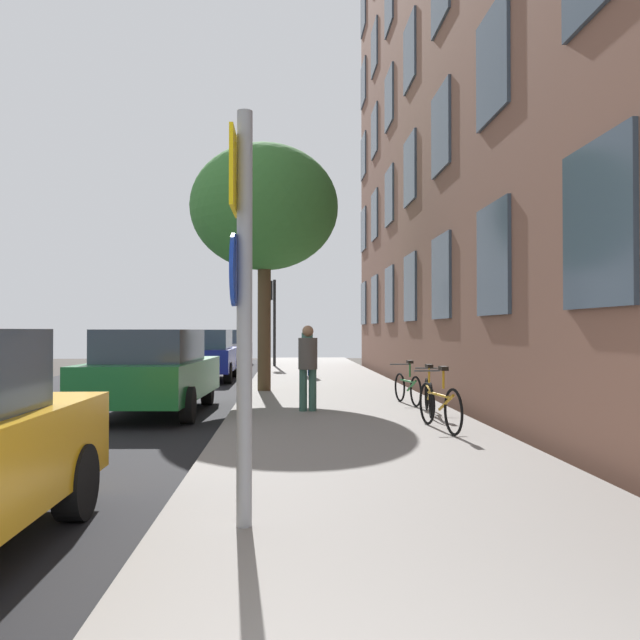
# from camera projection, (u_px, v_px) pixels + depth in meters

# --- Properties ---
(ground_plane) EXTENTS (41.80, 41.80, 0.00)m
(ground_plane) POSITION_uv_depth(u_px,v_px,m) (188.00, 395.00, 16.16)
(ground_plane) COLOR #332D28
(road_asphalt) EXTENTS (7.00, 38.00, 0.01)m
(road_asphalt) POSITION_uv_depth(u_px,v_px,m) (103.00, 395.00, 16.05)
(road_asphalt) COLOR black
(road_asphalt) RESTS_ON ground
(sidewalk) EXTENTS (4.20, 38.00, 0.12)m
(sidewalk) POSITION_uv_depth(u_px,v_px,m) (329.00, 392.00, 16.35)
(sidewalk) COLOR gray
(sidewalk) RESTS_ON ground
(sign_post) EXTENTS (0.16, 0.60, 3.19)m
(sign_post) POSITION_uv_depth(u_px,v_px,m) (241.00, 287.00, 4.99)
(sign_post) COLOR gray
(sign_post) RESTS_ON sidewalk
(traffic_light) EXTENTS (0.43, 0.24, 3.61)m
(traffic_light) POSITION_uv_depth(u_px,v_px,m) (272.00, 307.00, 27.19)
(traffic_light) COLOR black
(traffic_light) RESTS_ON sidewalk
(tree_near) EXTENTS (3.68, 3.68, 6.12)m
(tree_near) POSITION_uv_depth(u_px,v_px,m) (264.00, 208.00, 16.18)
(tree_near) COLOR #4C3823
(tree_near) RESTS_ON sidewalk
(bicycle_0) EXTENTS (0.42, 1.76, 0.96)m
(bicycle_0) POSITION_uv_depth(u_px,v_px,m) (440.00, 405.00, 9.76)
(bicycle_0) COLOR black
(bicycle_0) RESTS_ON sidewalk
(bicycle_1) EXTENTS (0.44, 1.69, 0.89)m
(bicycle_1) POSITION_uv_depth(u_px,v_px,m) (429.00, 394.00, 11.64)
(bicycle_1) COLOR black
(bicycle_1) RESTS_ON sidewalk
(bicycle_2) EXTENTS (0.43, 1.54, 0.89)m
(bicycle_2) POSITION_uv_depth(u_px,v_px,m) (408.00, 387.00, 13.13)
(bicycle_2) COLOR black
(bicycle_2) RESTS_ON sidewalk
(pedestrian_0) EXTENTS (0.50, 0.50, 1.59)m
(pedestrian_0) POSITION_uv_depth(u_px,v_px,m) (308.00, 362.00, 12.03)
(pedestrian_0) COLOR #33594C
(pedestrian_0) RESTS_ON sidewalk
(pedestrian_1) EXTENTS (0.49, 0.49, 1.65)m
(pedestrian_1) POSITION_uv_depth(u_px,v_px,m) (307.00, 347.00, 21.32)
(pedestrian_1) COLOR navy
(pedestrian_1) RESTS_ON sidewalk
(car_1) EXTENTS (2.08, 4.45, 1.62)m
(car_1) POSITION_uv_depth(u_px,v_px,m) (153.00, 370.00, 12.45)
(car_1) COLOR #19662D
(car_1) RESTS_ON road_asphalt
(car_2) EXTENTS (1.80, 4.18, 1.62)m
(car_2) POSITION_uv_depth(u_px,v_px,m) (207.00, 354.00, 20.77)
(car_2) COLOR navy
(car_2) RESTS_ON road_asphalt
(car_3) EXTENTS (1.91, 4.18, 1.62)m
(car_3) POSITION_uv_depth(u_px,v_px,m) (229.00, 347.00, 29.09)
(car_3) COLOR silver
(car_3) RESTS_ON road_asphalt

